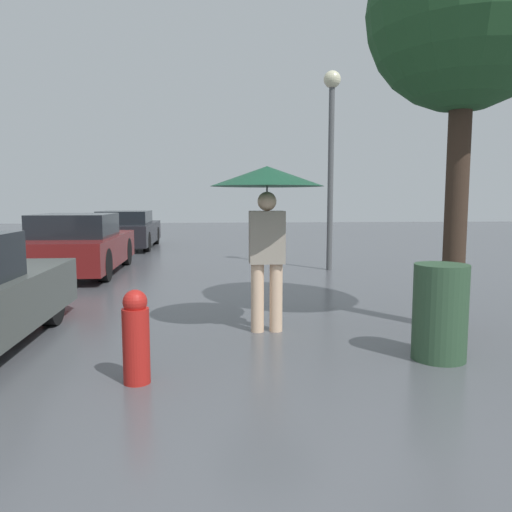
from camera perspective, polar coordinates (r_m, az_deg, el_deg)
name	(u,v)px	position (r m, az deg, el deg)	size (l,w,h in m)	color
pedestrian	(267,193)	(5.62, 1.27, 7.16)	(1.27, 1.27, 1.88)	beige
parked_car_middle	(78,245)	(10.83, -19.69, 1.15)	(1.70, 3.83, 1.22)	maroon
parked_car_farthest	(126,230)	(16.03, -14.59, 2.87)	(1.71, 4.01, 1.15)	black
tree	(465,15)	(6.49, 22.77, 24.03)	(2.15, 2.15, 4.63)	#38281E
street_lamp	(331,136)	(10.83, 8.60, 13.46)	(0.35, 0.35, 4.15)	#515456
trash_bin	(440,312)	(5.05, 20.29, -6.03)	(0.51, 0.51, 0.91)	#2D4C33
fire_hydrant	(136,337)	(4.27, -13.55, -8.98)	(0.22, 0.22, 0.78)	#B21E19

